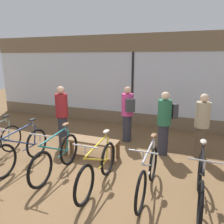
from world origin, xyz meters
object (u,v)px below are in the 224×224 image
bicycle_center_left (56,157)px  customer_near_bench (165,121)px  customer_by_window (62,115)px  customer_mid_floor (128,113)px  bicycle_center_right (98,168)px  bicycle_left (22,150)px  bicycle_far_right (200,184)px  customer_near_rack (202,125)px  display_bench (91,142)px  bicycle_right (148,174)px

bicycle_center_left → customer_near_bench: size_ratio=1.06×
customer_by_window → customer_mid_floor: bearing=28.0°
bicycle_center_right → bicycle_left: bearing=176.3°
customer_mid_floor → bicycle_center_right: bearing=-85.9°
customer_mid_floor → bicycle_left: bearing=-127.2°
bicycle_far_right → customer_near_bench: bearing=115.2°
bicycle_center_left → customer_near_rack: 3.47m
bicycle_left → customer_near_bench: 3.44m
bicycle_far_right → bicycle_center_right: bearing=-176.1°
display_bench → customer_mid_floor: bearing=67.1°
bicycle_center_left → customer_near_bench: bearing=42.9°
bicycle_center_right → customer_near_bench: bearing=64.0°
display_bench → customer_near_bench: size_ratio=0.87×
bicycle_left → bicycle_center_left: bicycle_left is taller
bicycle_center_left → bicycle_center_right: 1.02m
bicycle_center_left → bicycle_right: 1.94m
bicycle_left → bicycle_far_right: 3.74m
customer_mid_floor → customer_near_bench: size_ratio=1.00×
bicycle_center_left → customer_mid_floor: bearing=70.3°
bicycle_center_right → customer_mid_floor: 2.50m
display_bench → bicycle_far_right: bearing=-22.1°
customer_near_rack → customer_near_bench: size_ratio=0.99×
bicycle_center_left → customer_near_rack: customer_near_rack is taller
bicycle_center_right → bicycle_right: bicycle_center_right is taller
customer_by_window → bicycle_center_left: bearing=-61.3°
bicycle_far_right → bicycle_right: bearing=179.2°
bicycle_left → customer_near_bench: bearing=32.2°
bicycle_center_right → customer_mid_floor: size_ratio=1.08×
bicycle_left → bicycle_center_right: 1.94m
bicycle_center_left → customer_mid_floor: 2.52m
bicycle_left → customer_near_rack: customer_near_rack is taller
bicycle_center_right → bicycle_far_right: (1.80, 0.12, 0.01)m
bicycle_left → customer_by_window: customer_by_window is taller
customer_near_rack → bicycle_center_left: bearing=-145.0°
customer_near_bench → bicycle_center_left: bearing=-137.1°
bicycle_right → customer_near_bench: customer_near_bench is taller
bicycle_right → customer_by_window: customer_by_window is taller
bicycle_left → customer_near_rack: (3.75, 1.97, 0.44)m
bicycle_left → bicycle_far_right: (3.74, -0.00, -0.00)m
bicycle_right → customer_mid_floor: 2.61m
bicycle_center_left → bicycle_right: size_ratio=1.00×
bicycle_center_right → customer_mid_floor: bearing=94.1°
bicycle_far_right → customer_by_window: (-3.61, 1.46, 0.48)m
customer_by_window → bicycle_left: bearing=-95.0°
bicycle_right → display_bench: 1.94m
bicycle_right → customer_near_rack: size_ratio=1.08×
customer_near_bench → display_bench: bearing=-154.7°
display_bench → customer_near_rack: 2.74m
bicycle_center_right → customer_near_rack: bearing=49.1°
bicycle_center_left → customer_mid_floor: size_ratio=1.06×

